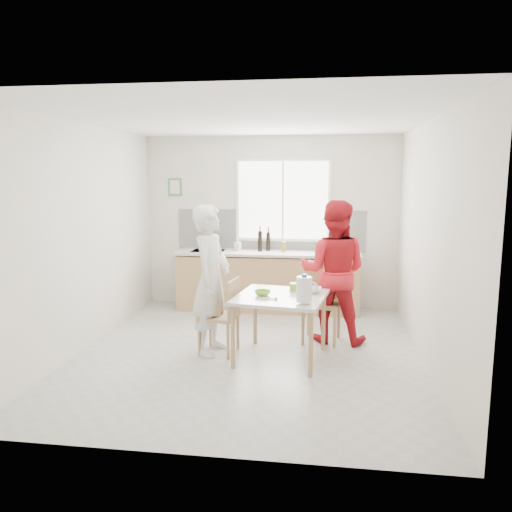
{
  "coord_description": "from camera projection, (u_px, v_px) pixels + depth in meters",
  "views": [
    {
      "loc": [
        0.87,
        -5.62,
        2.08
      ],
      "look_at": [
        0.06,
        0.2,
        1.13
      ],
      "focal_mm": 35.0,
      "sensor_mm": 36.0,
      "label": 1
    }
  ],
  "objects": [
    {
      "name": "jar_amber",
      "position": [
        283.0,
        247.0,
        7.67
      ],
      "size": [
        0.06,
        0.06,
        0.16
      ],
      "primitive_type": "cylinder",
      "color": "olive",
      "rests_on": "kitchen_counter"
    },
    {
      "name": "room_shell",
      "position": [
        249.0,
        214.0,
        5.68
      ],
      "size": [
        4.5,
        4.5,
        4.5
      ],
      "color": "silver",
      "rests_on": "ground"
    },
    {
      "name": "wine_bottle_a",
      "position": [
        260.0,
        241.0,
        7.74
      ],
      "size": [
        0.07,
        0.07,
        0.32
      ],
      "primitive_type": "cylinder",
      "color": "black",
      "rests_on": "kitchen_counter"
    },
    {
      "name": "bowl_green",
      "position": [
        262.0,
        293.0,
        5.62
      ],
      "size": [
        0.2,
        0.2,
        0.06
      ],
      "primitive_type": "imported",
      "rotation": [
        0.0,
        0.0,
        -0.15
      ],
      "color": "#71BC2B",
      "rests_on": "dining_table"
    },
    {
      "name": "person_red",
      "position": [
        333.0,
        272.0,
        6.24
      ],
      "size": [
        0.96,
        0.8,
        1.79
      ],
      "primitive_type": "imported",
      "rotation": [
        0.0,
        0.0,
        2.99
      ],
      "color": "red",
      "rests_on": "ground"
    },
    {
      "name": "spoon",
      "position": [
        269.0,
        299.0,
        5.43
      ],
      "size": [
        0.16,
        0.04,
        0.01
      ],
      "primitive_type": "cylinder",
      "rotation": [
        0.0,
        1.57,
        0.2
      ],
      "color": "#A5A5AA",
      "rests_on": "dining_table"
    },
    {
      "name": "kitchen_counter",
      "position": [
        268.0,
        283.0,
        7.78
      ],
      "size": [
        2.84,
        0.64,
        1.37
      ],
      "color": "tan",
      "rests_on": "ground"
    },
    {
      "name": "picture_frame",
      "position": [
        175.0,
        187.0,
        8.03
      ],
      "size": [
        0.22,
        0.03,
        0.28
      ],
      "color": "#3E8841",
      "rests_on": "room_shell"
    },
    {
      "name": "cutting_board",
      "position": [
        326.0,
        253.0,
        7.55
      ],
      "size": [
        0.41,
        0.34,
        0.01
      ],
      "primitive_type": "cube",
      "rotation": [
        0.0,
        0.0,
        0.28
      ],
      "color": "#7BB329",
      "rests_on": "kitchen_counter"
    },
    {
      "name": "bowl_white",
      "position": [
        311.0,
        290.0,
        5.76
      ],
      "size": [
        0.27,
        0.27,
        0.06
      ],
      "primitive_type": "imported",
      "rotation": [
        0.0,
        0.0,
        -0.15
      ],
      "color": "silver",
      "rests_on": "dining_table"
    },
    {
      "name": "chair_far",
      "position": [
        323.0,
        298.0,
        6.33
      ],
      "size": [
        0.52,
        0.52,
        0.99
      ],
      "rotation": [
        0.0,
        0.0,
        -0.15
      ],
      "color": "tan",
      "rests_on": "ground"
    },
    {
      "name": "wine_bottle_b",
      "position": [
        268.0,
        241.0,
        7.79
      ],
      "size": [
        0.07,
        0.07,
        0.3
      ],
      "primitive_type": "cylinder",
      "color": "black",
      "rests_on": "kitchen_counter"
    },
    {
      "name": "milk_jug",
      "position": [
        305.0,
        289.0,
        5.24
      ],
      "size": [
        0.23,
        0.17,
        0.29
      ],
      "rotation": [
        0.0,
        0.0,
        -0.15
      ],
      "color": "white",
      "rests_on": "dining_table"
    },
    {
      "name": "soap_bottle",
      "position": [
        238.0,
        244.0,
        7.83
      ],
      "size": [
        0.11,
        0.11,
        0.19
      ],
      "primitive_type": "imported",
      "rotation": [
        0.0,
        0.0,
        -0.3
      ],
      "color": "#999999",
      "rests_on": "kitchen_counter"
    },
    {
      "name": "dining_table",
      "position": [
        281.0,
        302.0,
        5.63
      ],
      "size": [
        1.1,
        1.1,
        0.75
      ],
      "rotation": [
        0.0,
        0.0,
        -0.15
      ],
      "color": "silver",
      "rests_on": "ground"
    },
    {
      "name": "green_box",
      "position": [
        295.0,
        287.0,
        5.85
      ],
      "size": [
        0.11,
        0.11,
        0.09
      ],
      "primitive_type": "cube",
      "rotation": [
        0.0,
        0.0,
        -0.15
      ],
      "color": "#7DC22C",
      "rests_on": "dining_table"
    },
    {
      "name": "window",
      "position": [
        283.0,
        200.0,
        7.82
      ],
      "size": [
        1.5,
        0.06,
        1.3
      ],
      "color": "white",
      "rests_on": "room_shell"
    },
    {
      "name": "chair_left",
      "position": [
        224.0,
        313.0,
        5.85
      ],
      "size": [
        0.47,
        0.47,
        0.9
      ],
      "rotation": [
        0.0,
        0.0,
        -1.72
      ],
      "color": "tan",
      "rests_on": "ground"
    },
    {
      "name": "backsplash",
      "position": [
        270.0,
        230.0,
        7.94
      ],
      "size": [
        3.0,
        0.02,
        0.65
      ],
      "primitive_type": "cube",
      "color": "white",
      "rests_on": "room_shell"
    },
    {
      "name": "ground",
      "position": [
        249.0,
        352.0,
        5.94
      ],
      "size": [
        4.5,
        4.5,
        0.0
      ],
      "primitive_type": "plane",
      "color": "#B7B7B2",
      "rests_on": "ground"
    },
    {
      "name": "person_white",
      "position": [
        211.0,
        280.0,
        5.83
      ],
      "size": [
        0.51,
        0.69,
        1.76
      ],
      "primitive_type": "imported",
      "rotation": [
        0.0,
        0.0,
        1.42
      ],
      "color": "white",
      "rests_on": "ground"
    }
  ]
}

